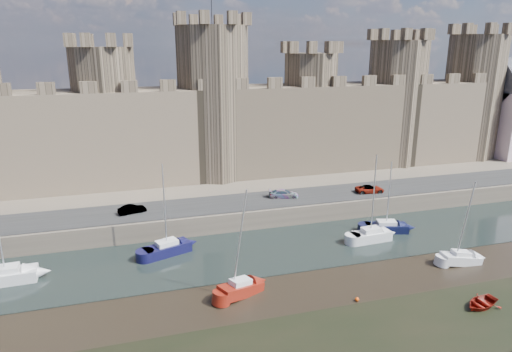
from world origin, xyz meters
The scene contains 15 objects.
water_channel centered at (0.00, 24.00, 0.04)m, with size 160.00×12.00×0.08m, color black.
quay centered at (0.00, 60.00, 1.25)m, with size 160.00×60.00×2.50m, color #4C443A.
road centered at (0.00, 34.00, 2.55)m, with size 160.00×7.00×0.10m, color black.
castle centered at (-0.64, 48.00, 11.67)m, with size 108.50×11.00×29.00m.
car_1 centered at (-11.46, 33.79, 3.06)m, with size 1.19×3.42×1.13m, color gray.
car_2 centered at (8.73, 34.24, 3.09)m, with size 1.65×4.05×1.18m, color gray.
car_3 centered at (21.22, 32.86, 3.06)m, with size 1.87×4.06×1.13m, color gray.
sailboat_0 centered at (-24.04, 24.17, 0.83)m, with size 5.85×2.47×10.77m.
sailboat_1 centered at (-8.03, 26.08, 0.82)m, with size 5.64×3.69×10.54m.
sailboat_2 centered at (15.84, 22.90, 0.84)m, with size 5.03×2.19×10.64m.
sailboat_3 centered at (19.19, 24.91, 0.72)m, with size 5.54×3.37×9.08m.
sailboat_4 centered at (-2.21, 15.45, 0.77)m, with size 4.81×3.45×10.50m.
sailboat_5 centered at (22.25, 15.05, 0.68)m, with size 4.43×2.09×9.25m.
dinghy_4 centered at (18.21, 7.38, 0.37)m, with size 2.52×0.73×3.53m, color maroon.
buoy_3 centered at (7.86, 11.37, 0.19)m, with size 0.38×0.38×0.38m, color #F44B0A.
Camera 1 is at (-11.53, -21.80, 22.91)m, focal length 32.00 mm.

